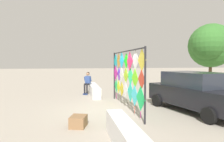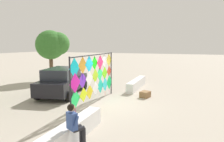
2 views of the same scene
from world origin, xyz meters
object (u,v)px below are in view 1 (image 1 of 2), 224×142
seated_vendor (87,81)px  cardboard_box_large (78,121)px  parked_car (195,91)px  kite_display_rack (126,73)px  tree_broadleaf (213,45)px

seated_vendor → cardboard_box_large: 6.91m
parked_car → kite_display_rack: bearing=-111.3°
kite_display_rack → parked_car: bearing=68.7°
cardboard_box_large → tree_broadleaf: (-5.07, 8.93, 3.11)m
tree_broadleaf → cardboard_box_large: bearing=-60.4°
kite_display_rack → tree_broadleaf: bearing=112.2°
kite_display_rack → tree_broadleaf: size_ratio=1.07×
kite_display_rack → seated_vendor: bearing=-161.2°
parked_car → seated_vendor: bearing=-141.9°
seated_vendor → tree_broadleaf: 8.75m
kite_display_rack → cardboard_box_large: bearing=-43.8°
seated_vendor → tree_broadleaf: (1.77, 8.22, 2.42)m
kite_display_rack → parked_car: size_ratio=1.07×
kite_display_rack → seated_vendor: kite_display_rack is taller
seated_vendor → cardboard_box_large: seated_vendor is taller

